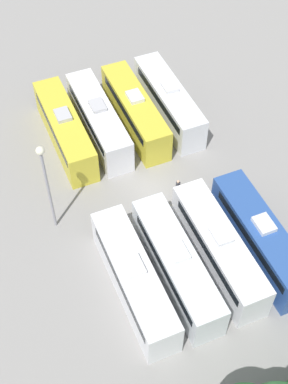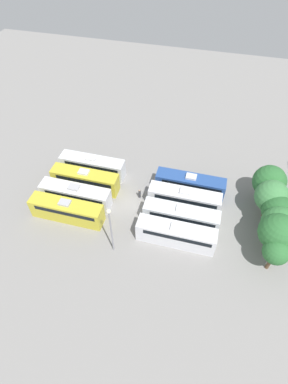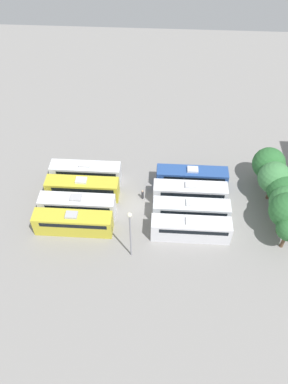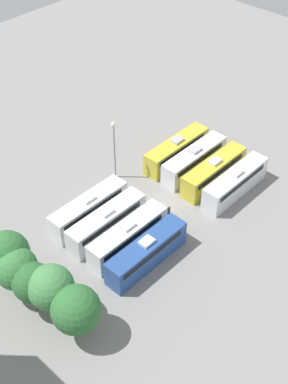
{
  "view_description": "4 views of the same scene",
  "coord_description": "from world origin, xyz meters",
  "px_view_note": "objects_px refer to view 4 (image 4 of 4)",
  "views": [
    {
      "loc": [
        11.5,
        25.22,
        33.62
      ],
      "look_at": [
        1.61,
        1.75,
        2.7
      ],
      "focal_mm": 50.0,
      "sensor_mm": 36.0,
      "label": 1
    },
    {
      "loc": [
        28.03,
        9.51,
        35.11
      ],
      "look_at": [
        -0.37,
        1.99,
        2.86
      ],
      "focal_mm": 28.0,
      "sensor_mm": 36.0,
      "label": 2
    },
    {
      "loc": [
        35.33,
        3.4,
        41.84
      ],
      "look_at": [
        -0.14,
        1.25,
        3.03
      ],
      "focal_mm": 35.0,
      "sensor_mm": 36.0,
      "label": 3
    },
    {
      "loc": [
        -31.44,
        37.0,
        44.91
      ],
      "look_at": [
        1.54,
        1.87,
        2.52
      ],
      "focal_mm": 50.0,
      "sensor_mm": 36.0,
      "label": 4
    }
  ],
  "objects_px": {
    "tree_1": "(51,287)",
    "tree_4": "(7,253)",
    "bus_7": "(89,208)",
    "tree_3": "(16,268)",
    "worker_person": "(169,211)",
    "bus_1": "(214,171)",
    "tree_2": "(33,283)",
    "bus_6": "(107,222)",
    "light_pole": "(114,141)",
    "bus_4": "(146,252)",
    "bus_5": "(128,236)",
    "bus_0": "(235,182)",
    "bus_2": "(194,160)",
    "bus_3": "(177,150)",
    "tree_0": "(76,310)"
  },
  "relations": [
    {
      "from": "worker_person",
      "to": "bus_5",
      "type": "bearing_deg",
      "value": 89.37
    },
    {
      "from": "bus_1",
      "to": "tree_2",
      "type": "xyz_separation_m",
      "value": [
        0.75,
        28.1,
        2.27
      ]
    },
    {
      "from": "light_pole",
      "to": "bus_6",
      "type": "bearing_deg",
      "value": 129.89
    },
    {
      "from": "bus_4",
      "to": "tree_1",
      "type": "bearing_deg",
      "value": 80.03
    },
    {
      "from": "bus_7",
      "to": "tree_3",
      "type": "bearing_deg",
      "value": 104.62
    },
    {
      "from": "bus_0",
      "to": "bus_2",
      "type": "height_order",
      "value": "same"
    },
    {
      "from": "bus_6",
      "to": "tree_3",
      "type": "relative_size",
      "value": 1.65
    },
    {
      "from": "worker_person",
      "to": "bus_4",
      "type": "bearing_deg",
      "value": 113.19
    },
    {
      "from": "bus_7",
      "to": "worker_person",
      "type": "distance_m",
      "value": 9.59
    },
    {
      "from": "bus_4",
      "to": "bus_5",
      "type": "bearing_deg",
      "value": -6.35
    },
    {
      "from": "bus_7",
      "to": "tree_0",
      "type": "relative_size",
      "value": 1.7
    },
    {
      "from": "bus_7",
      "to": "tree_4",
      "type": "distance_m",
      "value": 12.57
    },
    {
      "from": "tree_2",
      "to": "tree_3",
      "type": "bearing_deg",
      "value": 2.03
    },
    {
      "from": "bus_5",
      "to": "tree_1",
      "type": "xyz_separation_m",
      "value": [
        -1.22,
        11.65,
        2.56
      ]
    },
    {
      "from": "bus_0",
      "to": "tree_1",
      "type": "height_order",
      "value": "tree_1"
    },
    {
      "from": "bus_6",
      "to": "light_pole",
      "type": "height_order",
      "value": "light_pole"
    },
    {
      "from": "bus_6",
      "to": "bus_7",
      "type": "xyz_separation_m",
      "value": [
        3.16,
        -0.11,
        0.0
      ]
    },
    {
      "from": "bus_0",
      "to": "tree_2",
      "type": "height_order",
      "value": "tree_2"
    },
    {
      "from": "bus_5",
      "to": "worker_person",
      "type": "relative_size",
      "value": 6.43
    },
    {
      "from": "light_pole",
      "to": "tree_1",
      "type": "height_order",
      "value": "light_pole"
    },
    {
      "from": "bus_0",
      "to": "bus_7",
      "type": "xyz_separation_m",
      "value": [
        9.8,
        15.77,
        0.0
      ]
    },
    {
      "from": "tree_1",
      "to": "tree_2",
      "type": "bearing_deg",
      "value": 19.93
    },
    {
      "from": "worker_person",
      "to": "bus_7",
      "type": "bearing_deg",
      "value": 46.43
    },
    {
      "from": "bus_7",
      "to": "tree_1",
      "type": "xyz_separation_m",
      "value": [
        -7.71,
        11.68,
        2.56
      ]
    },
    {
      "from": "bus_1",
      "to": "bus_3",
      "type": "height_order",
      "value": "same"
    },
    {
      "from": "bus_3",
      "to": "bus_6",
      "type": "xyz_separation_m",
      "value": [
        -3.09,
        16.0,
        0.0
      ]
    },
    {
      "from": "bus_5",
      "to": "tree_2",
      "type": "distance_m",
      "value": 12.6
    },
    {
      "from": "bus_3",
      "to": "light_pole",
      "type": "bearing_deg",
      "value": 66.7
    },
    {
      "from": "bus_3",
      "to": "tree_4",
      "type": "xyz_separation_m",
      "value": [
        -1.32,
        28.02,
        2.96
      ]
    },
    {
      "from": "bus_1",
      "to": "tree_4",
      "type": "distance_m",
      "value": 28.46
    },
    {
      "from": "tree_1",
      "to": "bus_4",
      "type": "bearing_deg",
      "value": -99.97
    },
    {
      "from": "bus_2",
      "to": "bus_3",
      "type": "height_order",
      "value": "same"
    },
    {
      "from": "bus_2",
      "to": "tree_4",
      "type": "bearing_deg",
      "value": 86.45
    },
    {
      "from": "bus_6",
      "to": "worker_person",
      "type": "bearing_deg",
      "value": -115.95
    },
    {
      "from": "tree_1",
      "to": "tree_4",
      "type": "distance_m",
      "value": 6.35
    },
    {
      "from": "bus_1",
      "to": "tree_2",
      "type": "relative_size",
      "value": 1.75
    },
    {
      "from": "worker_person",
      "to": "tree_1",
      "type": "relative_size",
      "value": 0.25
    },
    {
      "from": "bus_6",
      "to": "bus_2",
      "type": "bearing_deg",
      "value": -89.9
    },
    {
      "from": "bus_2",
      "to": "bus_7",
      "type": "bearing_deg",
      "value": 78.85
    },
    {
      "from": "bus_0",
      "to": "tree_1",
      "type": "xyz_separation_m",
      "value": [
        2.08,
        27.45,
        2.56
      ]
    },
    {
      "from": "bus_2",
      "to": "tree_4",
      "type": "xyz_separation_m",
      "value": [
        1.74,
        28.0,
        2.96
      ]
    },
    {
      "from": "tree_1",
      "to": "tree_3",
      "type": "xyz_separation_m",
      "value": [
        4.46,
        0.8,
        -0.1
      ]
    },
    {
      "from": "bus_3",
      "to": "bus_6",
      "type": "bearing_deg",
      "value": 100.93
    },
    {
      "from": "bus_6",
      "to": "bus_7",
      "type": "distance_m",
      "value": 3.16
    },
    {
      "from": "tree_2",
      "to": "light_pole",
      "type": "bearing_deg",
      "value": -65.53
    },
    {
      "from": "worker_person",
      "to": "bus_3",
      "type": "bearing_deg",
      "value": -54.06
    },
    {
      "from": "bus_4",
      "to": "light_pole",
      "type": "bearing_deg",
      "value": -31.82
    },
    {
      "from": "bus_7",
      "to": "bus_0",
      "type": "bearing_deg",
      "value": -121.85
    },
    {
      "from": "bus_1",
      "to": "bus_2",
      "type": "xyz_separation_m",
      "value": [
        3.36,
        -0.15,
        0.0
      ]
    },
    {
      "from": "worker_person",
      "to": "light_pole",
      "type": "bearing_deg",
      "value": -4.89
    }
  ]
}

